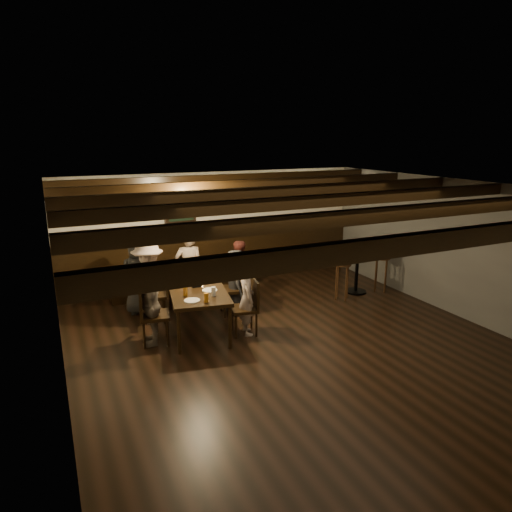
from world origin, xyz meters
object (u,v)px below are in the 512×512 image
chair_right_near (234,298)px  person_right_near (235,282)px  chair_right_far (245,317)px  person_bench_centre (189,269)px  person_left_near (149,282)px  person_left_far (151,304)px  bar_stool_right (381,273)px  high_top_table (357,260)px  person_right_far (247,299)px  person_bench_left (139,275)px  person_bench_right (238,273)px  chair_left_near (152,304)px  chair_left_far (154,326)px  bar_stool_left (342,280)px  dining_table (196,289)px

chair_right_near → person_right_near: bearing=-90.0°
chair_right_far → person_right_near: size_ratio=0.76×
chair_right_near → person_bench_centre: (-0.60, 0.72, 0.42)m
chair_right_near → person_left_near: person_left_near is taller
person_left_far → bar_stool_right: size_ratio=1.22×
person_right_near → high_top_table: (2.67, 0.00, 0.09)m
person_right_far → bar_stool_right: 3.42m
person_bench_left → person_bench_centre: size_ratio=0.99×
person_bench_right → person_left_far: size_ratio=0.96×
person_bench_centre → chair_left_near: bearing=39.8°
person_bench_right → chair_left_near: bearing=15.5°
person_bench_centre → person_right_far: person_bench_centre is taller
person_bench_right → chair_right_near: bearing=68.2°
high_top_table → person_bench_centre: bearing=167.6°
chair_left_near → person_bench_left: (-0.09, 0.48, 0.41)m
chair_right_far → person_bench_left: bearing=50.2°
person_right_far → person_right_near: bearing=0.0°
person_bench_left → chair_left_near: bearing=111.7°
person_bench_right → bar_stool_right: (2.94, -0.57, -0.23)m
person_bench_right → high_top_table: 2.48m
person_left_far → person_right_near: person_left_far is taller
chair_left_far → person_left_near: (0.13, 0.89, 0.42)m
person_right_far → person_left_far: bearing=90.0°
person_left_near → bar_stool_left: person_left_near is taller
chair_right_far → person_bench_centre: person_bench_centre is taller
dining_table → chair_left_near: (-0.63, 0.57, -0.37)m
high_top_table → bar_stool_right: size_ratio=0.99×
person_bench_centre → person_bench_right: 0.92m
chair_left_near → person_left_near: person_left_near is taller
chair_right_far → person_bench_right: size_ratio=0.73×
chair_right_far → person_right_near: person_right_near is taller
person_bench_centre → chair_right_near: bearing=140.2°
person_bench_left → person_left_far: size_ratio=1.11×
person_bench_right → bar_stool_left: person_bench_right is taller
chair_right_near → person_right_far: 0.95m
person_bench_centre → person_left_far: bearing=63.4°
chair_right_near → bar_stool_right: size_ratio=0.92×
dining_table → person_left_far: (-0.82, -0.31, -0.03)m
person_bench_right → person_right_far: size_ratio=1.05×
bar_stool_left → dining_table: bearing=178.0°
chair_left_near → chair_right_near: size_ratio=1.03×
chair_right_far → chair_right_near: bearing=-0.1°
person_bench_centre → person_right_far: (0.46, -1.61, -0.13)m
person_left_far → person_right_far: person_left_far is taller
person_bench_right → person_left_far: person_left_far is taller
bar_stool_left → bar_stool_right: (1.00, 0.05, 0.00)m
person_bench_right → person_right_far: person_bench_right is taller
person_right_near → person_bench_right: bearing=-18.4°
chair_left_near → person_right_near: (1.45, -0.27, 0.29)m
chair_right_far → person_left_near: size_ratio=0.63×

